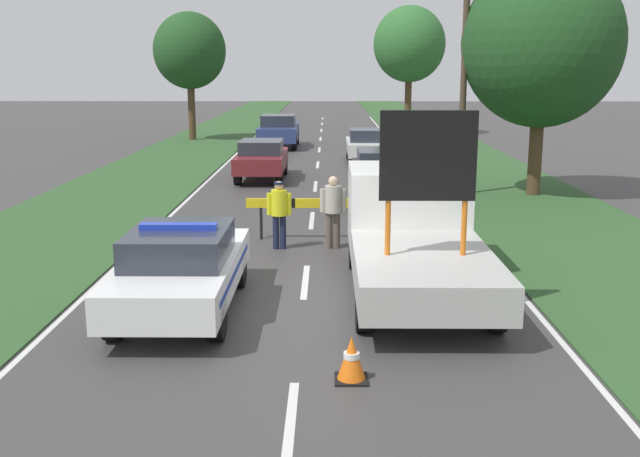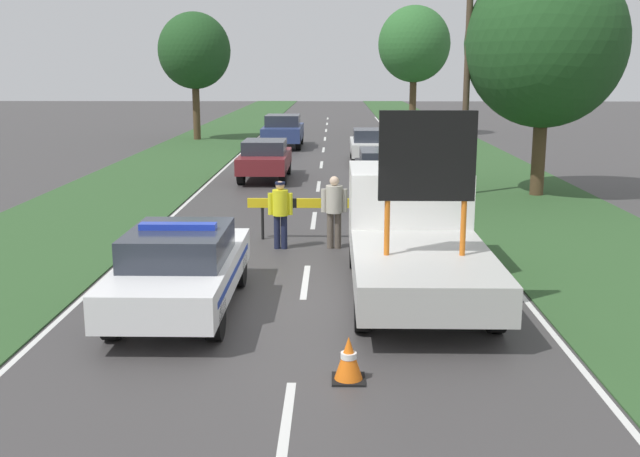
% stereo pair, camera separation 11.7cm
% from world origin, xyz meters
% --- Properties ---
extents(ground_plane, '(160.00, 160.00, 0.00)m').
position_xyz_m(ground_plane, '(0.00, 0.00, 0.00)').
color(ground_plane, '#3D3A3A').
extents(lane_markings, '(7.94, 67.84, 0.01)m').
position_xyz_m(lane_markings, '(0.00, 16.43, 0.00)').
color(lane_markings, silver).
rests_on(lane_markings, ground).
extents(grass_verge_left, '(4.80, 120.00, 0.03)m').
position_xyz_m(grass_verge_left, '(-6.42, 20.00, 0.01)').
color(grass_verge_left, '#2D5128').
rests_on(grass_verge_left, ground).
extents(grass_verge_right, '(4.80, 120.00, 0.03)m').
position_xyz_m(grass_verge_right, '(6.42, 20.00, 0.01)').
color(grass_verge_right, '#2D5128').
rests_on(grass_verge_right, ground).
extents(police_car, '(1.80, 4.63, 1.52)m').
position_xyz_m(police_car, '(-2.01, -0.37, 0.74)').
color(police_car, white).
rests_on(police_car, ground).
extents(work_truck, '(2.29, 6.00, 3.36)m').
position_xyz_m(work_truck, '(2.01, 1.22, 1.06)').
color(work_truck, white).
rests_on(work_truck, ground).
extents(road_barrier, '(3.49, 0.08, 0.99)m').
position_xyz_m(road_barrier, '(0.24, 4.97, 0.82)').
color(road_barrier, black).
rests_on(road_barrier, ground).
extents(police_officer, '(0.55, 0.35, 1.54)m').
position_xyz_m(police_officer, '(-0.66, 4.03, 0.92)').
color(police_officer, '#191E38').
rests_on(police_officer, ground).
extents(pedestrian_civilian, '(0.59, 0.38, 1.65)m').
position_xyz_m(pedestrian_civilian, '(0.54, 4.10, 0.97)').
color(pedestrian_civilian, brown).
rests_on(pedestrian_civilian, ground).
extents(traffic_cone_near_police, '(0.41, 0.41, 0.56)m').
position_xyz_m(traffic_cone_near_police, '(-3.41, 0.78, 0.28)').
color(traffic_cone_near_police, black).
rests_on(traffic_cone_near_police, ground).
extents(traffic_cone_centre_front, '(0.44, 0.44, 0.60)m').
position_xyz_m(traffic_cone_centre_front, '(0.74, -3.24, 0.30)').
color(traffic_cone_centre_front, black).
rests_on(traffic_cone_centre_front, ground).
extents(queued_car_sedan_black, '(1.83, 4.14, 1.67)m').
position_xyz_m(queued_car_sedan_black, '(2.12, 9.53, 0.87)').
color(queued_car_sedan_black, black).
rests_on(queued_car_sedan_black, ground).
extents(queued_car_wagon_maroon, '(1.70, 4.23, 1.44)m').
position_xyz_m(queued_car_wagon_maroon, '(-1.99, 14.75, 0.77)').
color(queued_car_wagon_maroon, maroon).
rests_on(queued_car_wagon_maroon, ground).
extents(queued_car_van_white, '(1.84, 4.04, 1.43)m').
position_xyz_m(queued_car_van_white, '(2.18, 19.98, 0.75)').
color(queued_car_van_white, silver).
rests_on(queued_car_van_white, ground).
extents(queued_car_hatch_blue, '(1.93, 4.64, 1.66)m').
position_xyz_m(queued_car_hatch_blue, '(-2.08, 26.04, 0.87)').
color(queued_car_hatch_blue, navy).
rests_on(queued_car_hatch_blue, ground).
extents(roadside_tree_near_left, '(4.93, 4.93, 7.34)m').
position_xyz_m(roadside_tree_near_left, '(7.02, 11.37, 4.73)').
color(roadside_tree_near_left, '#4C3823').
rests_on(roadside_tree_near_left, ground).
extents(roadside_tree_near_right, '(4.00, 4.00, 7.03)m').
position_xyz_m(roadside_tree_near_right, '(-7.24, 30.00, 4.91)').
color(roadside_tree_near_right, '#4C3823').
rests_on(roadside_tree_near_right, ground).
extents(roadside_tree_mid_left, '(4.25, 4.25, 7.61)m').
position_xyz_m(roadside_tree_mid_left, '(5.25, 33.28, 5.35)').
color(roadside_tree_mid_left, '#4C3823').
rests_on(roadside_tree_mid_left, ground).
extents(utility_pole, '(1.20, 0.20, 7.92)m').
position_xyz_m(utility_pole, '(4.65, 11.36, 4.08)').
color(utility_pole, '#473828').
rests_on(utility_pole, ground).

